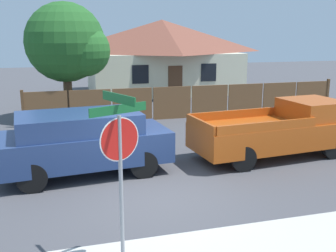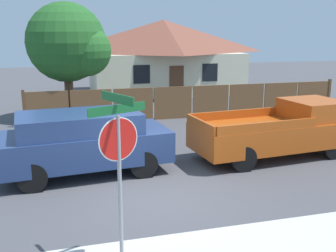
% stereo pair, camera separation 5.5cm
% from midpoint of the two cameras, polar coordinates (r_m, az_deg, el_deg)
% --- Properties ---
extents(ground_plane, '(80.00, 80.00, 0.00)m').
position_cam_midpoint_polar(ground_plane, '(9.97, -2.28, -10.01)').
color(ground_plane, '#47474C').
extents(wooden_fence, '(15.18, 0.12, 1.62)m').
position_cam_midpoint_polar(wooden_fence, '(18.68, 3.30, 3.52)').
color(wooden_fence, brown).
rests_on(wooden_fence, ground).
extents(house, '(10.40, 6.82, 4.80)m').
position_cam_midpoint_polar(house, '(27.08, -0.93, 10.29)').
color(house, beige).
rests_on(house, ground).
extents(oak_tree, '(3.79, 3.61, 5.33)m').
position_cam_midpoint_polar(oak_tree, '(18.75, -14.23, 11.42)').
color(oak_tree, brown).
rests_on(oak_tree, ground).
extents(red_suv, '(4.93, 2.46, 1.79)m').
position_cam_midpoint_polar(red_suv, '(11.36, -12.37, -2.10)').
color(red_suv, navy).
rests_on(red_suv, ground).
extents(orange_pickup, '(5.54, 2.48, 1.79)m').
position_cam_midpoint_polar(orange_pickup, '(13.28, 15.87, -0.52)').
color(orange_pickup, '#B74C14').
rests_on(orange_pickup, ground).
extents(stop_sign, '(1.00, 0.90, 3.00)m').
position_cam_midpoint_polar(stop_sign, '(6.61, -7.23, -3.52)').
color(stop_sign, gray).
rests_on(stop_sign, ground).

